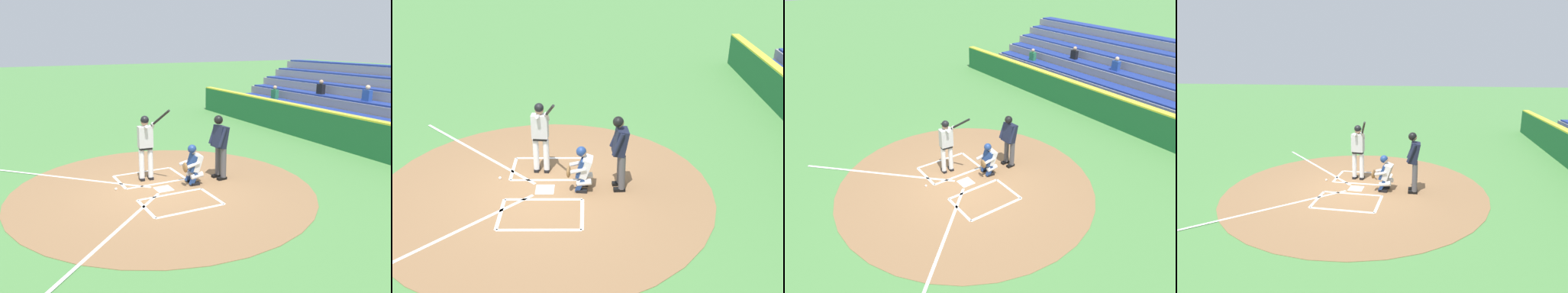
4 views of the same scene
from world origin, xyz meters
TOP-DOWN VIEW (x-y plane):
  - ground_plane at (0.00, 0.00)m, footprint 120.00×120.00m
  - dirt_circle at (0.00, 0.00)m, footprint 8.00×8.00m
  - home_plate_and_chalk at (0.00, 0.88)m, footprint 7.93×4.91m
  - batter at (0.89, 0.14)m, footprint 0.98×0.65m
  - catcher at (0.02, -0.89)m, footprint 0.59×0.64m
  - plate_umpire at (0.07, -1.77)m, footprint 0.60×0.44m
  - baseball at (0.52, 1.16)m, footprint 0.07×0.07m
  - backstop_wall at (0.00, -7.50)m, footprint 22.00×0.36m
  - bleacher_stand at (0.00, -11.33)m, footprint 20.00×5.10m

SIDE VIEW (x-z plane):
  - ground_plane at x=0.00m, z-range 0.00..0.00m
  - dirt_circle at x=0.00m, z-range 0.00..0.01m
  - home_plate_and_chalk at x=0.00m, z-range 0.01..0.02m
  - baseball at x=0.52m, z-range 0.00..0.07m
  - catcher at x=0.02m, z-range 0.02..1.15m
  - backstop_wall at x=0.00m, z-range 0.00..1.31m
  - bleacher_stand at x=0.00m, z-range -0.72..2.73m
  - plate_umpire at x=0.07m, z-range 0.14..2.01m
  - batter at x=0.89m, z-range 0.04..2.16m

